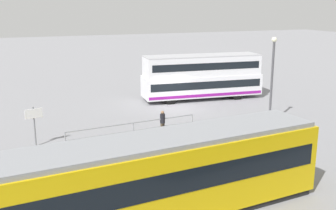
% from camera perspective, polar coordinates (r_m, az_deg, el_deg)
% --- Properties ---
extents(ground_plane, '(160.00, 160.00, 0.00)m').
position_cam_1_polar(ground_plane, '(32.66, 1.03, -0.45)').
color(ground_plane, gray).
extents(double_decker_bus, '(10.59, 3.56, 3.87)m').
position_cam_1_polar(double_decker_bus, '(35.64, 4.77, 3.97)').
color(double_decker_bus, white).
rests_on(double_decker_bus, ground).
extents(tram_yellow, '(16.15, 4.10, 3.30)m').
position_cam_1_polar(tram_yellow, '(15.39, -5.03, -10.74)').
color(tram_yellow, '#E5B70C').
rests_on(tram_yellow, ground).
extents(pedestrian_near_railing, '(0.44, 0.44, 1.57)m').
position_cam_1_polar(pedestrian_near_railing, '(25.90, -0.77, -2.26)').
color(pedestrian_near_railing, '#4C3F2D').
rests_on(pedestrian_near_railing, ground).
extents(pedestrian_railing, '(8.42, 0.86, 1.08)m').
position_cam_1_polar(pedestrian_railing, '(25.13, -4.87, -3.18)').
color(pedestrian_railing, gray).
rests_on(pedestrian_railing, ground).
extents(info_sign, '(1.00, 0.25, 2.37)m').
position_cam_1_polar(info_sign, '(24.81, -18.25, -1.96)').
color(info_sign, slate).
rests_on(info_sign, ground).
extents(street_lamp, '(0.36, 0.36, 6.02)m').
position_cam_1_polar(street_lamp, '(28.40, 14.38, 4.29)').
color(street_lamp, '#4C4C51').
rests_on(street_lamp, ground).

